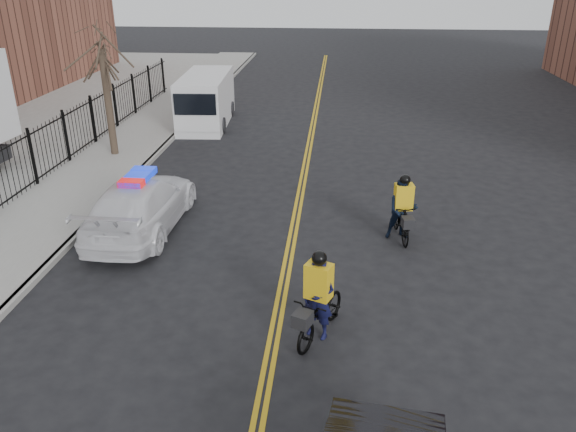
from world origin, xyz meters
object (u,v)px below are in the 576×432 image
at_px(police_cruiser, 141,204).
at_px(cyclist_far, 402,214).
at_px(cargo_van, 205,101).
at_px(cyclist_near, 318,307).

distance_m(police_cruiser, cyclist_far, 7.35).
distance_m(cargo_van, cyclist_far, 14.08).
height_order(cargo_van, cyclist_near, cargo_van).
height_order(police_cruiser, cyclist_far, cyclist_far).
height_order(cyclist_near, cyclist_far, cyclist_near).
relative_size(cargo_van, cyclist_far, 2.95).
bearing_deg(cyclist_far, cargo_van, 117.50).
xyz_separation_m(police_cruiser, cyclist_far, (7.35, 0.05, -0.02)).
xyz_separation_m(police_cruiser, cyclist_near, (5.22, -4.67, -0.09)).
bearing_deg(cargo_van, police_cruiser, -89.75).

